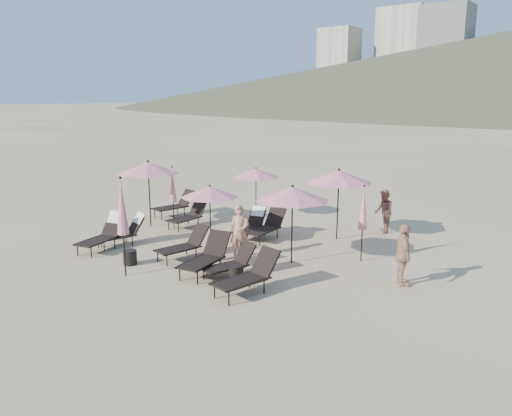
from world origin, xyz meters
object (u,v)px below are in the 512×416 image
Objects in this scene: lounger_4 at (231,263)px; umbrella_open_2 at (292,194)px; lounger_6 at (175,204)px; lounger_3 at (206,256)px; umbrella_open_1 at (210,192)px; lounger_0 at (125,231)px; umbrella_open_3 at (256,173)px; beachgoer_a at (240,232)px; lounger_7 at (188,215)px; side_table_1 at (235,274)px; lounger_5 at (248,275)px; lounger_8 at (267,226)px; umbrella_closed_2 at (173,185)px; umbrella_open_4 at (339,177)px; lounger_1 at (104,233)px; beachgoer_c at (403,255)px; beachgoer_b at (384,211)px; lounger_2 at (184,244)px; umbrella_open_0 at (148,168)px; umbrella_closed_1 at (363,209)px; umbrella_closed_0 at (122,207)px; lounger_9 at (252,224)px; side_table_0 at (130,257)px.

umbrella_open_2 is at bearing 87.10° from lounger_4.
lounger_6 reaches higher than lounger_4.
umbrella_open_1 reaches higher than lounger_3.
umbrella_open_3 reaches higher than lounger_0.
umbrella_open_2 is 2.03m from beachgoer_a.
lounger_7 reaches higher than side_table_1.
umbrella_open_3 is 5.40m from beachgoer_a.
beachgoer_a is at bearing -15.09° from umbrella_open_1.
lounger_8 is (-2.50, 4.20, -0.02)m from lounger_5.
lounger_7 is 0.71× the size of umbrella_closed_2.
lounger_4 is at bearing -108.57° from umbrella_open_2.
umbrella_open_3 is at bearing 167.89° from umbrella_open_4.
lounger_1 is 0.91× the size of umbrella_open_3.
beachgoer_c is (8.79, 2.67, 0.29)m from lounger_1.
beachgoer_c is (4.75, 0.78, 0.00)m from beachgoer_a.
lounger_7 is 7.15m from beachgoer_b.
umbrella_open_2 is at bearing 40.64° from lounger_2.
lounger_1 is 6.64m from umbrella_open_3.
umbrella_open_0 is 1.54× the size of beachgoer_a.
lounger_5 is 0.82× the size of umbrella_closed_1.
lounger_5 is 6.94m from lounger_7.
beachgoer_a is at bearing 12.19° from lounger_1.
umbrella_open_1 is (-3.49, 2.46, 1.32)m from lounger_5.
umbrella_closed_1 is at bearing 18.74° from beachgoer_c.
lounger_3 is (4.13, 0.31, -0.05)m from lounger_1.
umbrella_closed_1 is at bearing 45.06° from lounger_2.
umbrella_closed_0 reaches higher than umbrella_open_4.
lounger_3 is 5.23m from beachgoer_c.
lounger_1 is 0.76× the size of umbrella_open_4.
umbrella_closed_2 is (-2.88, 2.32, 1.18)m from lounger_2.
umbrella_closed_2 is at bearing -122.02° from lounger_7.
lounger_8 is at bearing 176.20° from umbrella_closed_1.
umbrella_closed_0 is (-3.01, -3.63, -0.16)m from umbrella_open_2.
lounger_3 is at bearing -81.69° from lounger_8.
umbrella_closed_2 reaches higher than lounger_2.
lounger_0 is 2.74m from umbrella_closed_2.
lounger_5 is (3.24, -1.00, 0.04)m from lounger_2.
beachgoer_b reaches higher than lounger_6.
lounger_1 is 4.16× the size of side_table_1.
umbrella_closed_0 is (3.59, -4.02, -0.31)m from umbrella_open_0.
lounger_4 is 0.97× the size of lounger_9.
lounger_1 is at bearing -87.40° from lounger_0.
umbrella_open_4 is 5.75× the size of side_table_0.
lounger_8 is 4.30m from beachgoer_b.
lounger_6 is at bearing 124.83° from beachgoer_a.
umbrella_open_3 is at bearing 137.54° from lounger_5.
umbrella_open_4 is at bearing 92.79° from umbrella_open_2.
lounger_3 is 2.41m from side_table_0.
umbrella_open_0 reaches higher than lounger_0.
beachgoer_c reaches higher than lounger_9.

